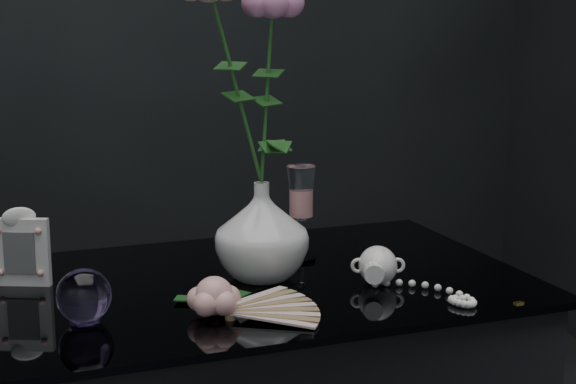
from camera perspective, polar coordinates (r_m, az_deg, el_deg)
name	(u,v)px	position (r m, az deg, el deg)	size (l,w,h in m)	color
vase	(262,231)	(1.46, -1.70, -2.54)	(0.16, 0.16, 0.16)	white
wine_glass	(301,214)	(1.57, 0.85, -1.41)	(0.05, 0.05, 0.17)	white
picture_frame	(21,246)	(1.49, -16.89, -3.39)	(0.10, 0.07, 0.13)	silver
paperweight	(84,296)	(1.30, -13.06, -6.55)	(0.08, 0.08, 0.08)	#9B7DCB
paper_fan	(230,310)	(1.29, -3.74, -7.65)	(0.26, 0.20, 0.03)	beige
loose_rose	(214,296)	(1.30, -4.81, -6.74)	(0.13, 0.17, 0.06)	#F5A89E
pearl_jar	(378,264)	(1.46, 5.83, -4.63)	(0.22, 0.23, 0.07)	white
roses	(248,62)	(1.41, -2.63, 8.42)	(0.20, 0.13, 0.40)	beige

